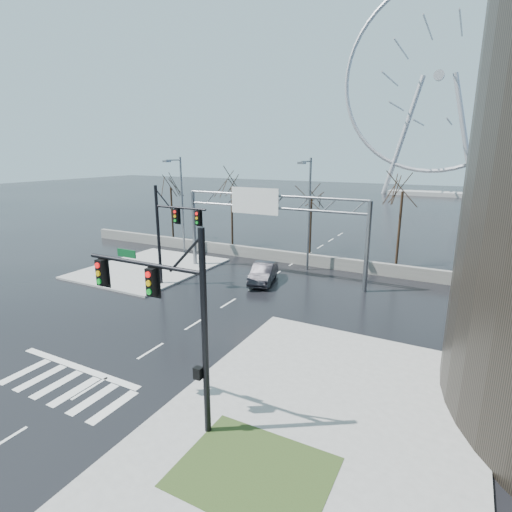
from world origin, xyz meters
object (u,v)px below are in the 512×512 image
Objects in this scene: signal_mast_near at (173,309)px; ferris_wheel at (438,84)px; sign_gantry at (267,217)px; car at (263,273)px; signal_mast_far at (169,227)px.

signal_mast_near is 101.29m from ferris_wheel.
signal_mast_near reaches higher than sign_gantry.
sign_gantry is at bearing 106.19° from signal_mast_near.
sign_gantry is 3.40× the size of car.
ferris_wheel is at bearing 82.80° from signal_mast_far.
car is at bearing 106.27° from signal_mast_near.
signal_mast_near is 0.16× the size of ferris_wheel.
sign_gantry is 0.32× the size of ferris_wheel.
signal_mast_far is 1.66× the size of car.
ferris_wheel is (10.87, 86.04, 21.30)m from signal_mast_far.
signal_mast_near is 1.66× the size of car.
ferris_wheel is (5.38, 80.04, 20.95)m from sign_gantry.
sign_gantry is at bearing 90.63° from car.
signal_mast_far reaches higher than car.
car is (0.41, -1.50, -4.39)m from sign_gantry.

